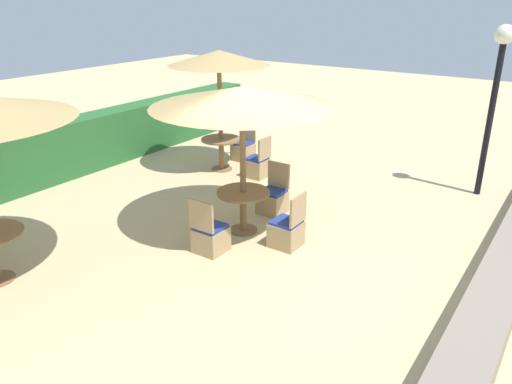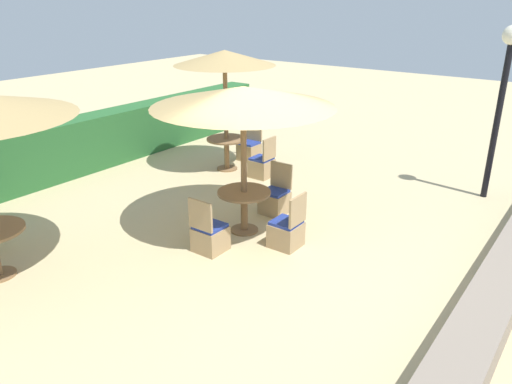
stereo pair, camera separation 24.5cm
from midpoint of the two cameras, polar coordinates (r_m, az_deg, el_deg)
name	(u,v)px [view 2 (the right image)]	position (r m, az deg, el deg)	size (l,w,h in m)	color
ground_plane	(286,253)	(8.01, 4.38, -6.95)	(40.00, 40.00, 0.00)	#C6B284
hedge_row	(60,151)	(11.78, -20.99, 4.44)	(13.00, 0.70, 1.23)	#28602D
stone_border	(491,305)	(7.03, 26.19, -11.57)	(10.00, 0.56, 0.47)	gray
lamp_post	(505,79)	(10.61, 27.15, 11.39)	(0.36, 0.36, 3.32)	black
parasol_back_right	(225,58)	(11.16, -2.96, 14.99)	(2.23, 2.23, 2.71)	olive
round_table_back_right	(227,146)	(11.56, -2.77, 5.23)	(0.91, 0.91, 0.75)	olive
patio_chair_back_right_south	(262,166)	(11.13, 1.34, 3.03)	(0.46, 0.46, 0.93)	tan
patio_chair_back_right_east	(250,149)	(12.33, -0.18, 4.91)	(0.46, 0.46, 0.93)	tan
parasol_center	(243,97)	(7.95, -0.58, 10.79)	(2.95, 2.95, 2.49)	olive
round_table_center	(244,202)	(8.47, -0.54, -1.13)	(0.91, 0.91, 0.73)	olive
patio_chair_center_east	(275,200)	(9.30, 2.95, -0.87)	(0.46, 0.46, 0.93)	tan
patio_chair_center_south	(287,232)	(8.09, 4.41, -4.55)	(0.46, 0.46, 0.93)	tan
patio_chair_center_west	(210,236)	(7.95, -4.45, -5.02)	(0.46, 0.46, 0.93)	tan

